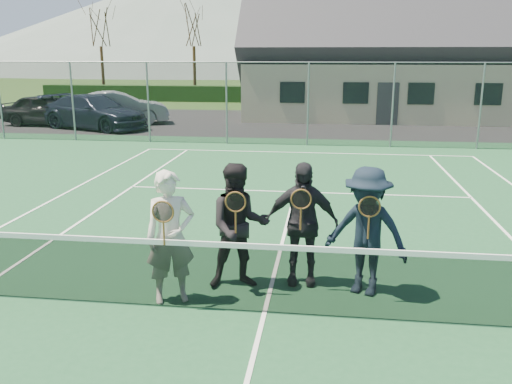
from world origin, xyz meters
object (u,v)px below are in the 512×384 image
at_px(player_b, 239,226).
at_px(player_d, 367,232).
at_px(tennis_net, 265,276).
at_px(player_c, 301,223).
at_px(car_a, 47,110).
at_px(car_b, 118,108).
at_px(player_a, 170,237).
at_px(car_c, 94,112).
at_px(clubhouse, 393,40).

bearing_deg(player_b, player_d, -0.05).
distance_m(tennis_net, player_c, 1.20).
xyz_separation_m(car_a, player_c, (12.76, -16.64, 0.19)).
relative_size(car_b, player_d, 2.64).
bearing_deg(player_a, car_c, 116.73).
height_order(car_c, player_d, player_d).
bearing_deg(player_b, player_a, -144.65).
xyz_separation_m(car_c, clubhouse, (13.70, 7.07, 3.23)).
distance_m(player_a, player_b, 1.01).
xyz_separation_m(tennis_net, clubhouse, (4.00, 24.00, 3.45)).
bearing_deg(car_b, car_c, 143.54).
bearing_deg(player_d, player_a, -167.30).
bearing_deg(tennis_net, car_b, 116.46).
xyz_separation_m(clubhouse, player_c, (-3.59, -22.93, -3.07)).
bearing_deg(tennis_net, player_c, 69.08).
relative_size(car_b, player_c, 2.64).
distance_m(player_a, player_c, 1.89).
distance_m(car_b, player_b, 19.82).
xyz_separation_m(car_b, player_b, (8.78, -17.76, 0.14)).
relative_size(tennis_net, clubhouse, 0.75).
bearing_deg(tennis_net, car_a, 124.90).
height_order(tennis_net, player_c, player_c).
bearing_deg(car_c, car_a, 95.55).
relative_size(car_b, car_c, 0.90).
distance_m(car_c, player_a, 18.70).
relative_size(clubhouse, player_c, 8.67).
bearing_deg(clubhouse, player_c, -98.91).
xyz_separation_m(clubhouse, player_b, (-4.46, -23.19, -3.07)).
bearing_deg(player_a, clubhouse, 77.46).
relative_size(car_a, clubhouse, 0.28).
relative_size(player_b, player_d, 1.00).
xyz_separation_m(car_c, tennis_net, (9.69, -16.92, -0.22)).
bearing_deg(clubhouse, player_d, -96.62).
distance_m(car_b, tennis_net, 20.75).
bearing_deg(player_a, tennis_net, -9.87).
xyz_separation_m(car_a, clubhouse, (16.35, 6.29, 3.26)).
height_order(car_b, player_a, player_a).
relative_size(car_c, player_d, 2.91).
bearing_deg(player_b, player_c, 16.33).
relative_size(tennis_net, player_d, 6.49).
bearing_deg(car_a, player_c, -136.69).
distance_m(car_c, clubhouse, 15.75).
distance_m(car_a, car_c, 2.77).
xyz_separation_m(car_b, car_c, (-0.45, -1.65, -0.02)).
height_order(clubhouse, player_a, clubhouse).
bearing_deg(clubhouse, car_c, -152.69).
distance_m(player_a, player_d, 2.66).
height_order(clubhouse, player_b, clubhouse).
distance_m(car_a, player_c, 20.97).
bearing_deg(car_b, clubhouse, -88.88).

